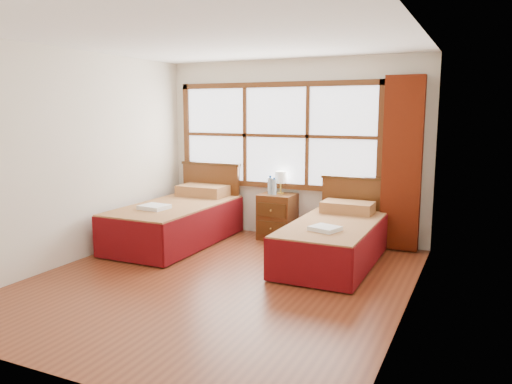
% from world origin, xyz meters
% --- Properties ---
extents(floor, '(4.50, 4.50, 0.00)m').
position_xyz_m(floor, '(0.00, 0.00, 0.00)').
color(floor, brown).
rests_on(floor, ground).
extents(ceiling, '(4.50, 4.50, 0.00)m').
position_xyz_m(ceiling, '(0.00, 0.00, 2.60)').
color(ceiling, white).
rests_on(ceiling, wall_back).
extents(wall_back, '(4.00, 0.00, 4.00)m').
position_xyz_m(wall_back, '(0.00, 2.25, 1.30)').
color(wall_back, silver).
rests_on(wall_back, floor).
extents(wall_left, '(0.00, 4.50, 4.50)m').
position_xyz_m(wall_left, '(-2.00, 0.00, 1.30)').
color(wall_left, silver).
rests_on(wall_left, floor).
extents(wall_right, '(0.00, 4.50, 4.50)m').
position_xyz_m(wall_right, '(2.00, 0.00, 1.30)').
color(wall_right, silver).
rests_on(wall_right, floor).
extents(window, '(3.16, 0.06, 1.56)m').
position_xyz_m(window, '(-0.25, 2.21, 1.50)').
color(window, white).
rests_on(window, wall_back).
extents(curtain, '(0.50, 0.16, 2.30)m').
position_xyz_m(curtain, '(1.60, 2.11, 1.17)').
color(curtain, '#5A1909').
rests_on(curtain, wall_back).
extents(bed_left, '(1.09, 2.11, 1.06)m').
position_xyz_m(bed_left, '(-1.33, 1.20, 0.32)').
color(bed_left, '#42260D').
rests_on(bed_left, floor).
extents(bed_right, '(0.99, 2.01, 0.96)m').
position_xyz_m(bed_right, '(0.96, 1.20, 0.29)').
color(bed_right, '#42260D').
rests_on(bed_right, floor).
extents(nightstand, '(0.50, 0.49, 0.66)m').
position_xyz_m(nightstand, '(-0.13, 1.99, 0.33)').
color(nightstand, '#562D12').
rests_on(nightstand, floor).
extents(towels_left, '(0.37, 0.33, 0.05)m').
position_xyz_m(towels_left, '(-1.38, 0.72, 0.59)').
color(towels_left, white).
rests_on(towels_left, bed_left).
extents(towels_right, '(0.37, 0.35, 0.05)m').
position_xyz_m(towels_right, '(0.99, 0.73, 0.54)').
color(towels_right, white).
rests_on(towels_right, bed_right).
extents(lamp, '(0.17, 0.17, 0.33)m').
position_xyz_m(lamp, '(-0.10, 2.06, 0.90)').
color(lamp, gold).
rests_on(lamp, nightstand).
extents(bottle_near, '(0.07, 0.07, 0.28)m').
position_xyz_m(bottle_near, '(-0.22, 1.95, 0.79)').
color(bottle_near, '#A6C3D5').
rests_on(bottle_near, nightstand).
extents(bottle_far, '(0.07, 0.07, 0.25)m').
position_xyz_m(bottle_far, '(-0.15, 1.93, 0.78)').
color(bottle_far, '#A6C3D5').
rests_on(bottle_far, nightstand).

